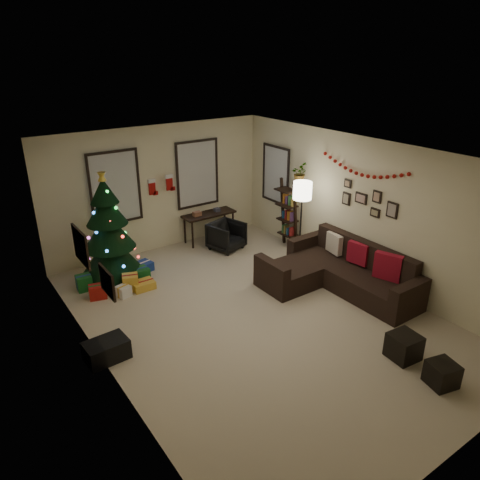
# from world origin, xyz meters

# --- Properties ---
(floor) EXTENTS (7.00, 7.00, 0.00)m
(floor) POSITION_xyz_m (0.00, 0.00, 0.00)
(floor) COLOR #BDAC8F
(floor) RESTS_ON ground
(ceiling) EXTENTS (7.00, 7.00, 0.00)m
(ceiling) POSITION_xyz_m (0.00, 0.00, 2.70)
(ceiling) COLOR white
(ceiling) RESTS_ON floor
(wall_back) EXTENTS (5.00, 0.00, 5.00)m
(wall_back) POSITION_xyz_m (0.00, 3.50, 1.35)
(wall_back) COLOR beige
(wall_back) RESTS_ON floor
(wall_front) EXTENTS (5.00, 0.00, 5.00)m
(wall_front) POSITION_xyz_m (0.00, -3.50, 1.35)
(wall_front) COLOR beige
(wall_front) RESTS_ON floor
(wall_left) EXTENTS (0.00, 7.00, 7.00)m
(wall_left) POSITION_xyz_m (-2.50, 0.00, 1.35)
(wall_left) COLOR beige
(wall_left) RESTS_ON floor
(wall_right) EXTENTS (0.00, 7.00, 7.00)m
(wall_right) POSITION_xyz_m (2.50, 0.00, 1.35)
(wall_right) COLOR beige
(wall_right) RESTS_ON floor
(window_back_left) EXTENTS (1.05, 0.06, 1.50)m
(window_back_left) POSITION_xyz_m (-0.95, 3.47, 1.55)
(window_back_left) COLOR #728CB2
(window_back_left) RESTS_ON wall_back
(window_back_right) EXTENTS (1.05, 0.06, 1.50)m
(window_back_right) POSITION_xyz_m (0.95, 3.47, 1.55)
(window_back_right) COLOR #728CB2
(window_back_right) RESTS_ON wall_back
(window_right_wall) EXTENTS (0.06, 0.90, 1.30)m
(window_right_wall) POSITION_xyz_m (2.47, 2.55, 1.50)
(window_right_wall) COLOR #728CB2
(window_right_wall) RESTS_ON wall_right
(christmas_tree) EXTENTS (1.17, 1.17, 2.18)m
(christmas_tree) POSITION_xyz_m (-1.43, 2.70, 0.90)
(christmas_tree) COLOR black
(christmas_tree) RESTS_ON floor
(presents) EXTENTS (1.50, 1.13, 0.30)m
(presents) POSITION_xyz_m (-1.37, 2.31, 0.11)
(presents) COLOR #14591E
(presents) RESTS_ON floor
(sofa) EXTENTS (1.83, 2.67, 0.86)m
(sofa) POSITION_xyz_m (1.85, -0.06, 0.28)
(sofa) COLOR black
(sofa) RESTS_ON floor
(pillow_red_a) EXTENTS (0.27, 0.49, 0.48)m
(pillow_red_a) POSITION_xyz_m (2.21, -0.86, 0.64)
(pillow_red_a) COLOR maroon
(pillow_red_a) RESTS_ON sofa
(pillow_red_b) EXTENTS (0.17, 0.41, 0.40)m
(pillow_red_b) POSITION_xyz_m (2.21, -0.18, 0.64)
(pillow_red_b) COLOR maroon
(pillow_red_b) RESTS_ON sofa
(pillow_cream) EXTENTS (0.17, 0.40, 0.39)m
(pillow_cream) POSITION_xyz_m (2.21, 0.41, 0.63)
(pillow_cream) COLOR beige
(pillow_cream) RESTS_ON sofa
(ottoman_near) EXTENTS (0.44, 0.44, 0.38)m
(ottoman_near) POSITION_xyz_m (1.08, -2.10, 0.19)
(ottoman_near) COLOR black
(ottoman_near) RESTS_ON floor
(ottoman_far) EXTENTS (0.42, 0.42, 0.33)m
(ottoman_far) POSITION_xyz_m (1.01, -2.75, 0.17)
(ottoman_far) COLOR black
(ottoman_far) RESTS_ON floor
(desk) EXTENTS (1.23, 0.44, 0.66)m
(desk) POSITION_xyz_m (1.07, 3.22, 0.59)
(desk) COLOR black
(desk) RESTS_ON floor
(desk_chair) EXTENTS (0.75, 0.72, 0.63)m
(desk_chair) POSITION_xyz_m (1.12, 2.57, 0.31)
(desk_chair) COLOR black
(desk_chair) RESTS_ON floor
(bookshelf) EXTENTS (0.30, 0.47, 1.56)m
(bookshelf) POSITION_xyz_m (2.30, 1.89, 0.76)
(bookshelf) COLOR black
(bookshelf) RESTS_ON floor
(potted_plant) EXTENTS (0.59, 0.60, 0.50)m
(potted_plant) POSITION_xyz_m (2.30, 1.62, 1.82)
(potted_plant) COLOR #4C4C4C
(potted_plant) RESTS_ON bookshelf
(floor_lamp) EXTENTS (0.37, 0.37, 1.74)m
(floor_lamp) POSITION_xyz_m (1.95, 1.11, 1.46)
(floor_lamp) COLOR black
(floor_lamp) RESTS_ON floor
(art_map) EXTENTS (0.04, 0.60, 0.50)m
(art_map) POSITION_xyz_m (-2.48, 0.69, 1.65)
(art_map) COLOR black
(art_map) RESTS_ON wall_left
(art_abstract) EXTENTS (0.04, 0.45, 0.35)m
(art_abstract) POSITION_xyz_m (-2.48, -0.27, 1.53)
(art_abstract) COLOR black
(art_abstract) RESTS_ON wall_left
(gallery) EXTENTS (0.03, 1.25, 0.54)m
(gallery) POSITION_xyz_m (2.48, -0.07, 1.57)
(gallery) COLOR black
(gallery) RESTS_ON wall_right
(garland) EXTENTS (0.08, 1.90, 0.30)m
(garland) POSITION_xyz_m (2.45, 0.11, 2.14)
(garland) COLOR #A5140C
(garland) RESTS_ON wall_right
(stocking_left) EXTENTS (0.20, 0.05, 0.36)m
(stocking_left) POSITION_xyz_m (-0.14, 3.48, 1.43)
(stocking_left) COLOR #990F0C
(stocking_left) RESTS_ON wall_back
(stocking_right) EXTENTS (0.20, 0.05, 0.36)m
(stocking_right) POSITION_xyz_m (0.19, 3.32, 1.51)
(stocking_right) COLOR #990F0C
(stocking_right) RESTS_ON wall_back
(storage_bin) EXTENTS (0.62, 0.43, 0.30)m
(storage_bin) POSITION_xyz_m (-2.43, 0.32, 0.15)
(storage_bin) COLOR black
(storage_bin) RESTS_ON floor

